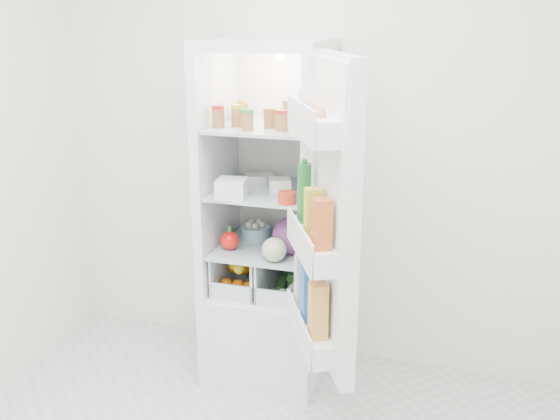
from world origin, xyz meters
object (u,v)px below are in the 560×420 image
(refrigerator, at_px, (271,256))
(mushroom_bowl, at_px, (256,233))
(fridge_door, at_px, (326,223))
(red_cabbage, at_px, (291,236))

(refrigerator, xyz_separation_m, mushroom_bowl, (-0.09, 0.02, 0.12))
(refrigerator, xyz_separation_m, fridge_door, (0.44, -0.61, 0.43))
(red_cabbage, relative_size, mushroom_bowl, 1.23)
(refrigerator, distance_m, mushroom_bowl, 0.15)
(refrigerator, bearing_deg, mushroom_bowl, 170.55)
(refrigerator, height_order, red_cabbage, refrigerator)
(refrigerator, bearing_deg, fridge_door, -54.29)
(refrigerator, bearing_deg, red_cabbage, -41.12)
(red_cabbage, bearing_deg, refrigerator, 138.88)
(red_cabbage, height_order, fridge_door, fridge_door)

